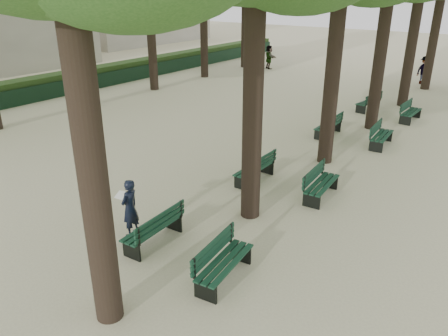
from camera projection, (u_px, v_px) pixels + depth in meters
The scene contains 15 objects.
ground at pixel (133, 245), 10.80m from camera, with size 120.00×120.00×0.00m, color beige.
bench_left_0 at pixel (154, 234), 10.77m from camera, with size 0.68×1.83×0.92m.
bench_left_1 at pixel (254, 173), 14.24m from camera, with size 0.59×1.81×0.92m.
bench_left_2 at pixel (328, 129), 18.59m from camera, with size 0.58×1.80×0.92m.
bench_left_3 at pixel (368, 105), 22.34m from camera, with size 0.81×1.86×0.92m.
bench_right_0 at pixel (224, 269), 9.43m from camera, with size 0.78×1.86×0.92m.
bench_right_1 at pixel (321, 189), 13.13m from camera, with size 0.71×1.84×0.92m.
bench_right_2 at pixel (381, 140), 17.36m from camera, with size 0.70×1.84×0.92m.
bench_right_3 at pixel (410, 115), 20.59m from camera, with size 0.62×1.82×0.92m.
man_with_map at pixel (130, 208), 10.96m from camera, with size 0.63×0.65×1.54m.
pedestrian_e at pixel (269, 57), 33.42m from camera, with size 1.63×0.35×1.76m, color #262628.
pedestrian_b at pixel (424, 70), 28.18m from camera, with size 1.16×0.36×1.79m, color #262628.
fence at pixel (96, 82), 26.97m from camera, with size 0.08×42.00×0.90m, color black.
hedge at pixel (89, 78), 27.30m from camera, with size 1.20×42.00×1.20m, color #1F3A14.
building_far at pixel (125, 9), 49.74m from camera, with size 12.00×16.00×7.00m, color #B7B2A3.
Camera 1 is at (7.25, -6.14, 5.93)m, focal length 35.00 mm.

